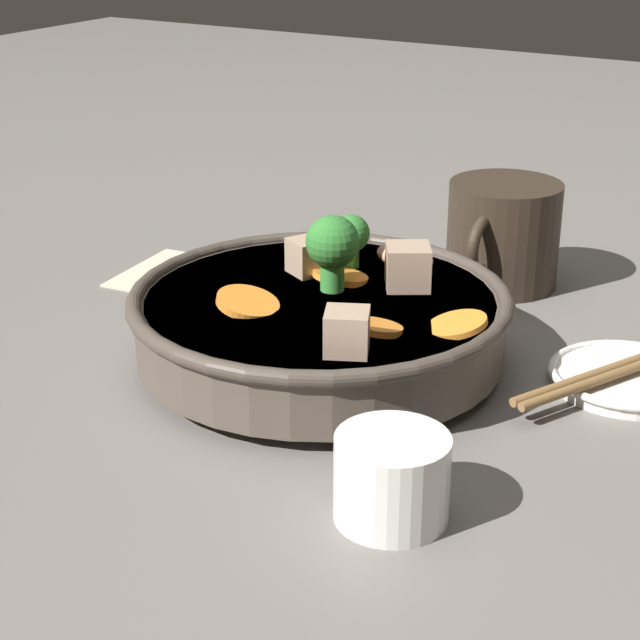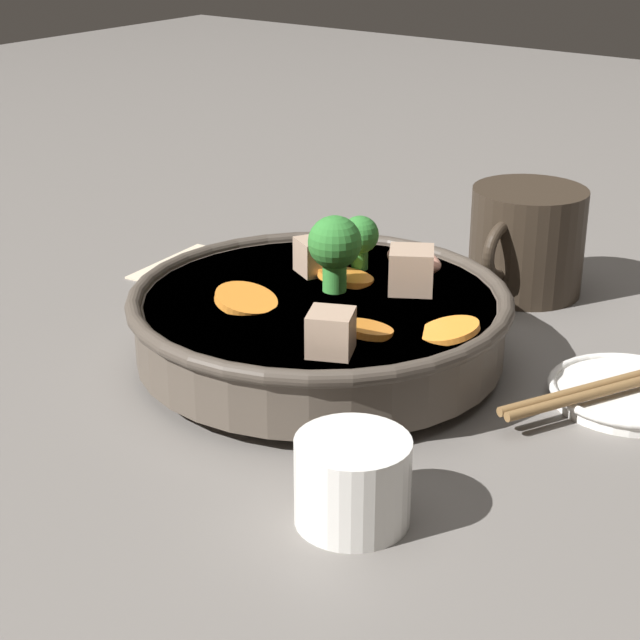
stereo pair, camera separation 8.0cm
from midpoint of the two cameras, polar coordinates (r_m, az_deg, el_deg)
name	(u,v)px [view 2 (the right image)]	position (r m, az deg, el deg)	size (l,w,h in m)	color
ground_plane	(320,365)	(0.81, 2.81, -2.46)	(3.00, 3.00, 0.00)	slate
stirfry_bowl	(321,317)	(0.80, 2.94, 0.09)	(0.29, 0.29, 0.11)	#51473D
side_saucer	(629,393)	(0.80, 18.95, -3.75)	(0.11, 0.11, 0.01)	white
tea_cup	(353,480)	(0.62, 5.50, -8.60)	(0.07, 0.07, 0.05)	white
dark_mug	(526,241)	(0.96, 13.30, 4.07)	(0.13, 0.10, 0.09)	#33281E
napkin	(195,267)	(1.01, -4.47, 2.80)	(0.12, 0.09, 0.00)	beige
chopsticks_pair	(630,381)	(0.79, 19.03, -3.14)	(0.20, 0.11, 0.01)	olive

